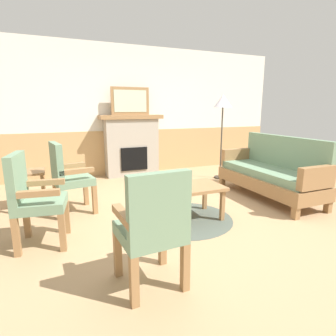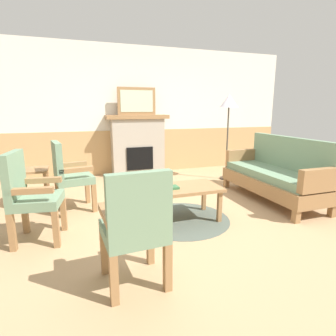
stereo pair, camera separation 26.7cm
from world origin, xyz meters
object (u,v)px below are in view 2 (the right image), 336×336
coffee_table (182,191)px  armchair_near_fireplace (68,173)px  side_table (33,177)px  fireplace (138,145)px  floor_lamp_by_couch (229,106)px  armchair_front_left (136,224)px  framed_picture (137,101)px  armchair_by_window_left (29,193)px  couch (275,175)px  book_on_table (170,188)px

coffee_table → armchair_near_fireplace: armchair_near_fireplace is taller
armchair_near_fireplace → side_table: size_ratio=1.78×
armchair_near_fireplace → side_table: bearing=140.8°
fireplace → floor_lamp_by_couch: size_ratio=0.77×
coffee_table → armchair_front_left: (-0.85, -1.15, 0.15)m
fireplace → side_table: fireplace is taller
framed_picture → coffee_table: bearing=-90.6°
fireplace → armchair_front_left: bearing=-103.1°
framed_picture → armchair_near_fireplace: framed_picture is taller
floor_lamp_by_couch → armchair_front_left: bearing=-131.5°
fireplace → armchair_front_left: fireplace is taller
fireplace → armchair_by_window_left: bearing=-123.9°
couch → armchair_near_fireplace: same height
couch → coffee_table: (-1.67, -0.27, -0.01)m
framed_picture → book_on_table: framed_picture is taller
floor_lamp_by_couch → side_table: bearing=-173.1°
fireplace → book_on_table: (-0.20, -2.67, -0.20)m
framed_picture → coffee_table: framed_picture is taller
framed_picture → couch: size_ratio=0.44×
couch → coffee_table: size_ratio=1.88×
couch → coffee_table: 1.70m
framed_picture → couch: 3.10m
fireplace → armchair_near_fireplace: bearing=-127.3°
coffee_table → floor_lamp_by_couch: floor_lamp_by_couch is taller
couch → armchair_by_window_left: (-3.42, -0.28, 0.14)m
book_on_table → armchair_near_fireplace: armchair_near_fireplace is taller
couch → book_on_table: 1.87m
couch → book_on_table: bearing=-170.6°
coffee_table → book_on_table: size_ratio=4.76×
fireplace → book_on_table: bearing=-94.3°
coffee_table → floor_lamp_by_couch: size_ratio=0.57×
framed_picture → floor_lamp_by_couch: framed_picture is taller
fireplace → book_on_table: size_ratio=6.45×
framed_picture → coffee_table: 2.89m
coffee_table → armchair_by_window_left: armchair_by_window_left is taller
coffee_table → couch: bearing=9.3°
couch → floor_lamp_by_couch: floor_lamp_by_couch is taller
book_on_table → armchair_front_left: armchair_front_left is taller
armchair_by_window_left → side_table: size_ratio=1.78×
floor_lamp_by_couch → framed_picture: bearing=148.2°
couch → floor_lamp_by_couch: (-0.05, 1.37, 1.05)m
armchair_near_fireplace → armchair_front_left: same height
fireplace → armchair_front_left: 3.89m
framed_picture → book_on_table: bearing=-94.3°
couch → framed_picture: bearing=124.8°
armchair_near_fireplace → floor_lamp_by_couch: bearing=15.6°
coffee_table → side_table: 2.24m
armchair_near_fireplace → floor_lamp_by_couch: floor_lamp_by_couch is taller
book_on_table → floor_lamp_by_couch: bearing=43.1°
fireplace → framed_picture: bearing=90.0°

